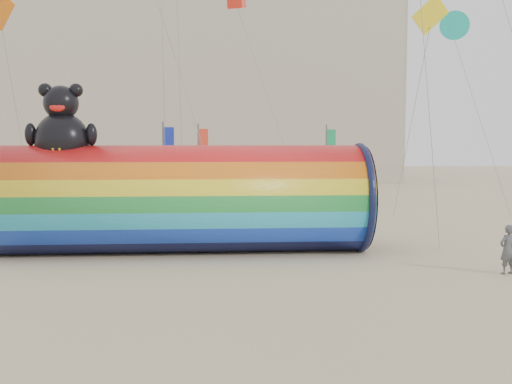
{
  "coord_description": "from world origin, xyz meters",
  "views": [
    {
      "loc": [
        -0.82,
        -17.55,
        4.04
      ],
      "look_at": [
        0.5,
        1.5,
        2.4
      ],
      "focal_mm": 40.0,
      "sensor_mm": 36.0,
      "label": 1
    }
  ],
  "objects": [
    {
      "name": "hotel_building",
      "position": [
        -12.0,
        45.95,
        10.31
      ],
      "size": [
        60.4,
        15.4,
        20.6
      ],
      "color": "#B7AD99",
      "rests_on": "ground"
    },
    {
      "name": "ground",
      "position": [
        0.0,
        0.0,
        0.0
      ],
      "size": [
        160.0,
        160.0,
        0.0
      ],
      "primitive_type": "plane",
      "color": "#CCB58C",
      "rests_on": "ground"
    },
    {
      "name": "festival_banners",
      "position": [
        0.39,
        16.1,
        2.64
      ],
      "size": [
        10.39,
        4.46,
        5.2
      ],
      "color": "#59595E",
      "rests_on": "ground"
    },
    {
      "name": "windsock_assembly",
      "position": [
        -2.12,
        3.6,
        2.08
      ],
      "size": [
        13.63,
        4.15,
        6.28
      ],
      "color": "red",
      "rests_on": "ground"
    },
    {
      "name": "kite_handler",
      "position": [
        8.12,
        -0.8,
        0.77
      ],
      "size": [
        0.65,
        0.52,
        1.54
      ],
      "primitive_type": "imported",
      "rotation": [
        0.0,
        0.0,
        3.45
      ],
      "color": "#4C4D53",
      "rests_on": "ground"
    }
  ]
}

